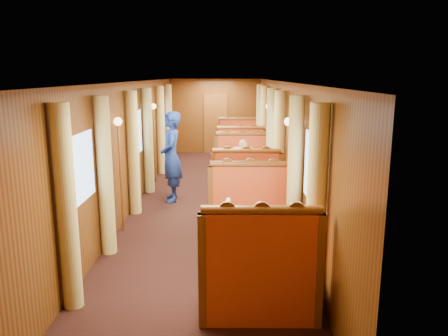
{
  "coord_description": "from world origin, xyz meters",
  "views": [
    {
      "loc": [
        0.4,
        -8.89,
        2.63
      ],
      "look_at": [
        0.34,
        -1.51,
        1.05
      ],
      "focal_mm": 35.0,
      "sensor_mm": 36.0,
      "label": 1
    }
  ],
  "objects_px": {
    "banquette_mid_aft": "(242,172)",
    "tea_tray": "(244,222)",
    "banquette_mid_fwd": "(246,195)",
    "steward": "(171,157)",
    "teapot_right": "(251,220)",
    "fruit_plate": "(280,225)",
    "teapot_back": "(246,216)",
    "table_mid": "(244,184)",
    "banquette_far_fwd": "(240,160)",
    "teapot_left": "(242,220)",
    "rose_vase_mid": "(245,159)",
    "banquette_far_aft": "(239,147)",
    "table_near": "(254,250)",
    "rose_vase_far": "(238,136)",
    "passenger": "(243,160)",
    "banquette_near_aft": "(250,221)",
    "table_far": "(239,155)",
    "banquette_near_fwd": "(259,282)"
  },
  "relations": [
    {
      "from": "table_mid",
      "to": "banquette_mid_fwd",
      "type": "xyz_separation_m",
      "value": [
        0.0,
        -1.01,
        0.05
      ]
    },
    {
      "from": "banquette_near_fwd",
      "to": "rose_vase_far",
      "type": "bearing_deg",
      "value": 90.25
    },
    {
      "from": "table_mid",
      "to": "banquette_mid_fwd",
      "type": "relative_size",
      "value": 0.78
    },
    {
      "from": "steward",
      "to": "passenger",
      "type": "xyz_separation_m",
      "value": [
        1.53,
        0.68,
        -0.21
      ]
    },
    {
      "from": "teapot_left",
      "to": "rose_vase_mid",
      "type": "bearing_deg",
      "value": 72.94
    },
    {
      "from": "banquette_mid_fwd",
      "to": "steward",
      "type": "bearing_deg",
      "value": 144.44
    },
    {
      "from": "banquette_far_aft",
      "to": "teapot_back",
      "type": "bearing_deg",
      "value": -90.71
    },
    {
      "from": "teapot_right",
      "to": "passenger",
      "type": "height_order",
      "value": "passenger"
    },
    {
      "from": "banquette_far_aft",
      "to": "fruit_plate",
      "type": "relative_size",
      "value": 6.54
    },
    {
      "from": "table_far",
      "to": "teapot_back",
      "type": "bearing_deg",
      "value": -90.81
    },
    {
      "from": "table_near",
      "to": "banquette_far_fwd",
      "type": "xyz_separation_m",
      "value": [
        0.0,
        5.99,
        0.05
      ]
    },
    {
      "from": "table_mid",
      "to": "passenger",
      "type": "distance_m",
      "value": 0.84
    },
    {
      "from": "teapot_back",
      "to": "rose_vase_far",
      "type": "bearing_deg",
      "value": 109.27
    },
    {
      "from": "table_mid",
      "to": "banquette_near_aft",
      "type": "bearing_deg",
      "value": -90.0
    },
    {
      "from": "banquette_near_aft",
      "to": "banquette_far_aft",
      "type": "distance_m",
      "value": 7.0
    },
    {
      "from": "banquette_far_fwd",
      "to": "tea_tray",
      "type": "bearing_deg",
      "value": -91.29
    },
    {
      "from": "banquette_far_fwd",
      "to": "teapot_back",
      "type": "relative_size",
      "value": 8.48
    },
    {
      "from": "teapot_right",
      "to": "table_near",
      "type": "bearing_deg",
      "value": 71.27
    },
    {
      "from": "table_mid",
      "to": "table_far",
      "type": "bearing_deg",
      "value": 90.0
    },
    {
      "from": "banquette_far_fwd",
      "to": "passenger",
      "type": "height_order",
      "value": "banquette_far_fwd"
    },
    {
      "from": "banquette_mid_fwd",
      "to": "steward",
      "type": "xyz_separation_m",
      "value": [
        -1.53,
        1.09,
        0.52
      ]
    },
    {
      "from": "table_near",
      "to": "rose_vase_mid",
      "type": "xyz_separation_m",
      "value": [
        0.01,
        3.5,
        0.55
      ]
    },
    {
      "from": "banquette_near_fwd",
      "to": "banquette_mid_fwd",
      "type": "xyz_separation_m",
      "value": [
        0.0,
        3.5,
        0.0
      ]
    },
    {
      "from": "rose_vase_mid",
      "to": "passenger",
      "type": "relative_size",
      "value": 0.47
    },
    {
      "from": "banquette_near_fwd",
      "to": "teapot_back",
      "type": "distance_m",
      "value": 1.15
    },
    {
      "from": "fruit_plate",
      "to": "teapot_back",
      "type": "bearing_deg",
      "value": 154.05
    },
    {
      "from": "banquette_mid_aft",
      "to": "teapot_left",
      "type": "bearing_deg",
      "value": -91.94
    },
    {
      "from": "banquette_near_aft",
      "to": "banquette_far_aft",
      "type": "bearing_deg",
      "value": 90.0
    },
    {
      "from": "table_near",
      "to": "steward",
      "type": "height_order",
      "value": "steward"
    },
    {
      "from": "steward",
      "to": "table_near",
      "type": "bearing_deg",
      "value": 14.73
    },
    {
      "from": "banquette_far_fwd",
      "to": "banquette_mid_aft",
      "type": "bearing_deg",
      "value": -90.0
    },
    {
      "from": "banquette_far_fwd",
      "to": "teapot_right",
      "type": "relative_size",
      "value": 7.88
    },
    {
      "from": "banquette_near_fwd",
      "to": "banquette_far_aft",
      "type": "bearing_deg",
      "value": 90.0
    },
    {
      "from": "table_mid",
      "to": "banquette_far_fwd",
      "type": "height_order",
      "value": "banquette_far_fwd"
    },
    {
      "from": "table_mid",
      "to": "table_far",
      "type": "height_order",
      "value": "same"
    },
    {
      "from": "teapot_left",
      "to": "teapot_back",
      "type": "xyz_separation_m",
      "value": [
        0.06,
        0.16,
        -0.01
      ]
    },
    {
      "from": "table_mid",
      "to": "teapot_back",
      "type": "xyz_separation_m",
      "value": [
        -0.1,
        -3.43,
        0.44
      ]
    },
    {
      "from": "banquette_mid_aft",
      "to": "tea_tray",
      "type": "bearing_deg",
      "value": -91.7
    },
    {
      "from": "banquette_near_fwd",
      "to": "banquette_mid_fwd",
      "type": "distance_m",
      "value": 3.5
    },
    {
      "from": "teapot_left",
      "to": "passenger",
      "type": "relative_size",
      "value": 0.24
    },
    {
      "from": "rose_vase_mid",
      "to": "rose_vase_far",
      "type": "relative_size",
      "value": 1.0
    },
    {
      "from": "teapot_right",
      "to": "teapot_left",
      "type": "bearing_deg",
      "value": -172.39
    },
    {
      "from": "banquette_mid_aft",
      "to": "teapot_right",
      "type": "relative_size",
      "value": 7.88
    },
    {
      "from": "banquette_mid_aft",
      "to": "rose_vase_mid",
      "type": "relative_size",
      "value": 3.72
    },
    {
      "from": "table_mid",
      "to": "banquette_far_aft",
      "type": "bearing_deg",
      "value": 90.0
    },
    {
      "from": "table_mid",
      "to": "passenger",
      "type": "relative_size",
      "value": 1.38
    },
    {
      "from": "table_near",
      "to": "steward",
      "type": "xyz_separation_m",
      "value": [
        -1.53,
        3.58,
        0.57
      ]
    },
    {
      "from": "passenger",
      "to": "steward",
      "type": "bearing_deg",
      "value": -155.99
    },
    {
      "from": "banquette_far_fwd",
      "to": "teapot_left",
      "type": "xyz_separation_m",
      "value": [
        -0.16,
        -6.08,
        0.4
      ]
    },
    {
      "from": "banquette_near_aft",
      "to": "teapot_left",
      "type": "distance_m",
      "value": 1.19
    }
  ]
}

